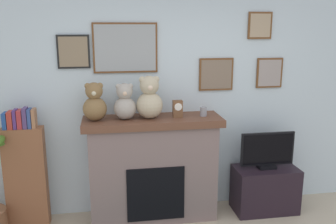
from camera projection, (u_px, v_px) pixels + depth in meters
name	position (u px, v px, depth m)	size (l,w,h in m)	color
back_wall	(175.00, 100.00, 4.27)	(5.20, 0.15, 2.60)	silver
fireplace	(153.00, 168.00, 4.11)	(1.51, 0.51, 1.18)	slate
bookshelf	(26.00, 173.00, 3.91)	(0.43, 0.16, 1.33)	brown
tv_stand	(265.00, 189.00, 4.32)	(0.73, 0.40, 0.54)	black
television	(267.00, 151.00, 4.21)	(0.63, 0.14, 0.43)	black
candle_jar	(203.00, 112.00, 4.04)	(0.08, 0.08, 0.10)	gray
mantel_clock	(178.00, 109.00, 3.98)	(0.10, 0.08, 0.19)	brown
teddy_bear_tan	(95.00, 104.00, 3.82)	(0.25, 0.25, 0.40)	brown
teddy_bear_grey	(125.00, 103.00, 3.87)	(0.24, 0.24, 0.39)	#A69D92
teddy_bear_cream	(149.00, 99.00, 3.90)	(0.29, 0.29, 0.46)	#BAAB8B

